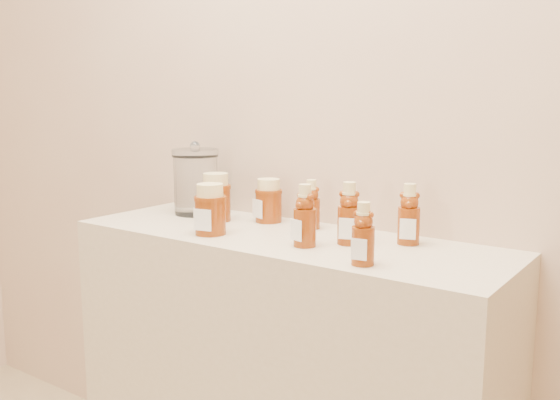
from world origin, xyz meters
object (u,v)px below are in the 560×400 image
Objects in this scene: glass_canister at (196,179)px; honey_jar_left at (216,197)px; display_table at (283,394)px; bear_bottle_back_left at (311,201)px; bear_bottle_front_left at (305,211)px.

honey_jar_left is at bearing -20.18° from glass_canister.
glass_canister is at bearing 167.36° from display_table.
bear_bottle_back_left is at bearing 3.82° from glass_canister.
bear_bottle_front_left is 0.40m from honey_jar_left.
honey_jar_left reaches higher than display_table.
glass_canister reaches higher than display_table.
display_table is at bearing -115.97° from bear_bottle_back_left.
bear_bottle_front_left is 1.24× the size of honey_jar_left.
bear_bottle_back_left reaches higher than display_table.
glass_canister is (-0.12, 0.04, 0.04)m from honey_jar_left.
bear_bottle_back_left is 0.70× the size of glass_canister.
glass_canister is (-0.39, 0.09, 0.56)m from display_table.
bear_bottle_back_left is 1.10× the size of honey_jar_left.
honey_jar_left is at bearing 178.24° from bear_bottle_front_left.
bear_bottle_back_left is 0.89× the size of bear_bottle_front_left.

